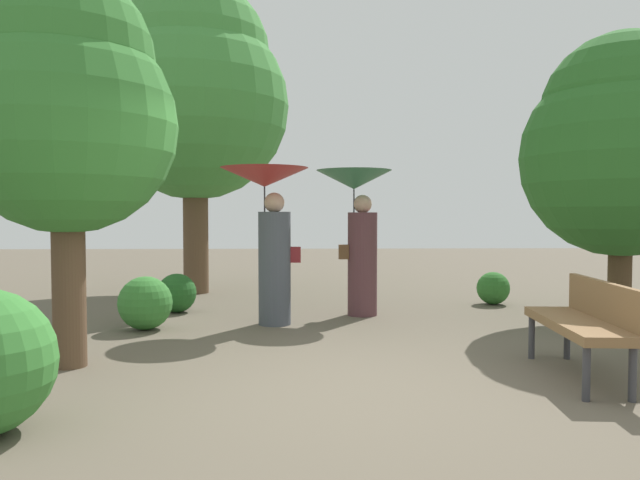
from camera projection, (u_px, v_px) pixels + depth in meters
The scene contains 10 objects.
ground_plane at pixel (334, 392), 4.74m from camera, with size 40.00×40.00×0.00m, color brown.
person_left at pixel (269, 218), 7.61m from camera, with size 1.12×1.12×2.00m.
person_right at pixel (358, 218), 8.32m from camera, with size 1.05×1.05×2.02m.
park_bench at pixel (586, 319), 5.15m from camera, with size 0.61×1.53×0.83m.
tree_near_left at pixel (195, 90), 10.61m from camera, with size 3.33×3.33×5.55m.
tree_near_right at pixel (622, 143), 7.51m from camera, with size 2.49×2.49×3.68m.
tree_mid_left at pixel (66, 104), 5.44m from camera, with size 2.00×2.00×3.62m.
bush_path_left at pixel (493, 288), 9.37m from camera, with size 0.51×0.51×0.51m, color #2D6B28.
bush_behind_bench at pixel (145, 303), 7.31m from camera, with size 0.65×0.65×0.65m, color #387F33.
bush_far_side at pixel (177, 293), 8.60m from camera, with size 0.56×0.56×0.56m, color #235B23.
Camera 1 is at (-0.27, -4.68, 1.40)m, focal length 33.71 mm.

